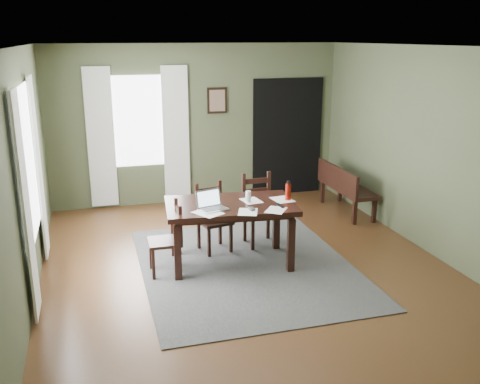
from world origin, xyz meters
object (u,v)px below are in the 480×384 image
object	(u,v)px
dining_table	(230,211)
bench	(344,185)
chair_back_right	(259,211)
water_bottle	(288,191)
laptop	(211,204)
chair_back_left	(213,218)
chair_end	(168,239)

from	to	relation	value
dining_table	bench	bearing A→B (deg)	38.61
chair_back_right	water_bottle	size ratio (longest dim) A/B	3.93
laptop	water_bottle	bearing A→B (deg)	-11.43
dining_table	laptop	xyz separation A→B (m)	(-0.28, -0.15, 0.16)
chair_back_right	bench	world-z (taller)	chair_back_right
laptop	water_bottle	xyz separation A→B (m)	(1.02, 0.09, 0.06)
chair_back_right	laptop	xyz separation A→B (m)	(-0.84, -0.71, 0.38)
dining_table	chair_back_left	world-z (taller)	chair_back_left
bench	chair_back_left	bearing A→B (deg)	112.10
dining_table	water_bottle	size ratio (longest dim) A/B	6.70
dining_table	chair_back_left	distance (m)	0.58
dining_table	chair_end	xyz separation A→B (m)	(-0.80, -0.07, -0.27)
chair_end	laptop	distance (m)	0.68
chair_back_right	water_bottle	bearing A→B (deg)	-75.69
water_bottle	dining_table	bearing A→B (deg)	175.26
chair_back_left	chair_back_right	bearing A→B (deg)	-8.81
chair_back_left	bench	world-z (taller)	chair_back_left
laptop	water_bottle	world-z (taller)	water_bottle
water_bottle	chair_end	bearing A→B (deg)	-179.66
chair_end	water_bottle	size ratio (longest dim) A/B	3.58
chair_back_left	chair_back_right	xyz separation A→B (m)	(0.67, 0.05, 0.03)
water_bottle	chair_back_right	bearing A→B (deg)	105.87
chair_end	dining_table	bearing A→B (deg)	96.19
chair_back_left	water_bottle	world-z (taller)	water_bottle
bench	chair_end	bearing A→B (deg)	116.73
chair_back_left	bench	xyz separation A→B (m)	(2.43, 0.99, 0.02)
chair_back_left	water_bottle	distance (m)	1.13
chair_back_left	water_bottle	xyz separation A→B (m)	(0.85, -0.57, 0.47)
chair_back_left	chair_end	bearing A→B (deg)	-152.43
bench	water_bottle	size ratio (longest dim) A/B	5.53
laptop	water_bottle	distance (m)	1.02
dining_table	bench	distance (m)	2.77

